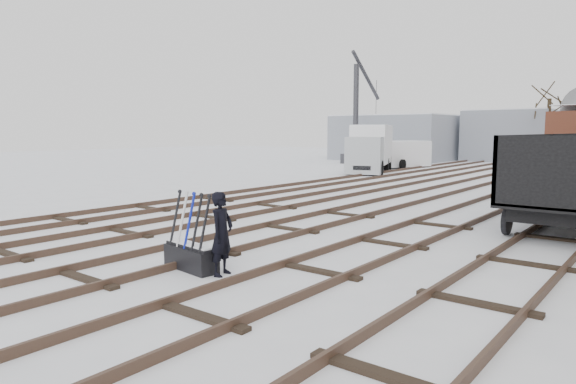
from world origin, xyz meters
name	(u,v)px	position (x,y,z in m)	size (l,w,h in m)	color
ground	(207,250)	(0.00, 0.00, 0.00)	(120.00, 120.00, 0.00)	white
tracks	(439,191)	(0.00, 13.67, 0.07)	(13.90, 52.00, 0.16)	black
shed_left	(396,137)	(-13.00, 36.00, 2.05)	(10.00, 8.00, 4.10)	#8D939F
shed_right	(511,136)	(-4.00, 40.00, 2.25)	(7.00, 6.00, 4.50)	#8D939F
ground_frame	(191,255)	(0.96, -1.33, 0.28)	(1.35, 0.60, 1.49)	black
worker	(222,234)	(1.71, -1.23, 0.78)	(0.57, 0.37, 1.56)	black
freight_wagon_a	(573,193)	(6.00, 7.95, 0.98)	(2.51, 6.28, 2.57)	black
lorry	(370,148)	(-7.88, 21.72, 1.57)	(3.69, 7.01, 3.04)	black
panel_van	(400,154)	(-8.04, 26.48, 1.01)	(3.42, 4.79, 1.94)	white
crane	(357,134)	(-13.12, 28.98, 2.38)	(1.91, 5.30, 9.03)	#313137
tree_far_left	(548,132)	(-0.51, 37.26, 2.60)	(0.30, 0.30, 5.20)	black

